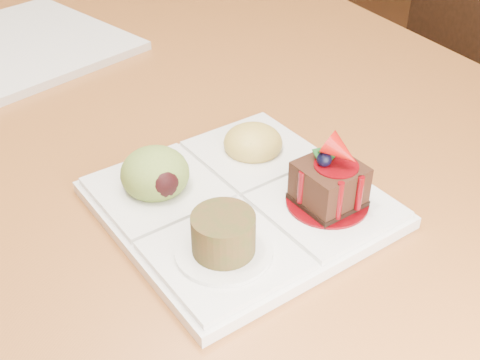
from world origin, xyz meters
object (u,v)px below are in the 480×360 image
second_plate (13,47)px  chair_right (414,103)px  sampler_plate (237,193)px  dining_table (62,76)px

second_plate → chair_right: bearing=-5.0°
chair_right → second_plate: bearing=97.7°
sampler_plate → dining_table: bearing=88.3°
dining_table → chair_right: chair_right is taller
chair_right → sampler_plate: (-0.67, -0.42, 0.28)m
sampler_plate → second_plate: size_ratio=0.92×
chair_right → dining_table: bearing=95.4°
sampler_plate → second_plate: bearing=96.0°
chair_right → second_plate: chair_right is taller
dining_table → second_plate: (-0.07, -0.02, 0.07)m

